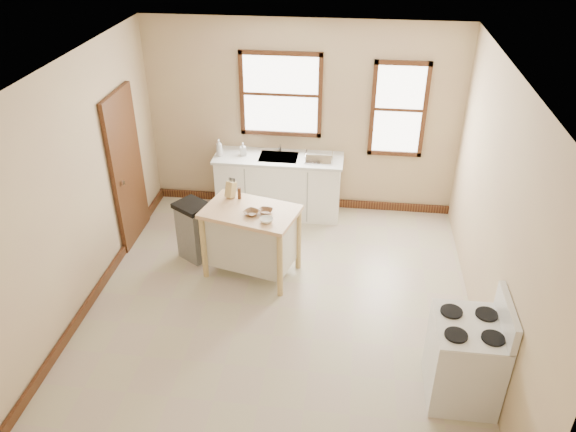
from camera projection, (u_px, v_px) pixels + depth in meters
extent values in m
plane|color=#B5A28F|center=(279.00, 307.00, 6.63)|extent=(5.00, 5.00, 0.00)
plane|color=white|center=(276.00, 73.00, 5.20)|extent=(5.00, 5.00, 0.00)
cube|color=tan|center=(302.00, 119.00, 8.05)|extent=(4.50, 0.04, 2.80)
cube|color=tan|center=(75.00, 192.00, 6.15)|extent=(0.04, 5.00, 2.80)
cube|color=tan|center=(497.00, 218.00, 5.68)|extent=(0.04, 5.00, 2.80)
cube|color=black|center=(127.00, 169.00, 7.44)|extent=(0.06, 0.90, 2.10)
cube|color=black|center=(301.00, 201.00, 8.71)|extent=(4.50, 0.04, 0.12)
cube|color=black|center=(99.00, 288.00, 6.84)|extent=(0.04, 5.00, 0.12)
cylinder|color=silver|center=(280.00, 145.00, 8.16)|extent=(0.03, 0.03, 0.22)
imported|color=#B2B2B2|center=(219.00, 148.00, 8.04)|extent=(0.10, 0.10, 0.25)
imported|color=#B2B2B2|center=(243.00, 149.00, 8.07)|extent=(0.11, 0.11, 0.19)
cylinder|color=#3F2211|center=(239.00, 193.00, 6.98)|extent=(0.05, 0.05, 0.15)
imported|color=brown|center=(252.00, 213.00, 6.67)|extent=(0.24, 0.24, 0.04)
imported|color=brown|center=(266.00, 211.00, 6.70)|extent=(0.19, 0.19, 0.04)
imported|color=white|center=(266.00, 220.00, 6.52)|extent=(0.19, 0.19, 0.05)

